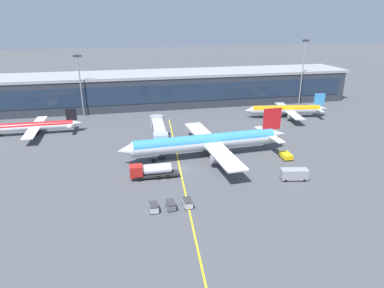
{
  "coord_description": "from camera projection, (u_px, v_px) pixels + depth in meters",
  "views": [
    {
      "loc": [
        -12.55,
        -71.52,
        33.57
      ],
      "look_at": [
        3.99,
        4.39,
        4.5
      ],
      "focal_mm": 31.77,
      "sensor_mm": 36.0,
      "label": 1
    }
  ],
  "objects": [
    {
      "name": "apron_lead_in_line",
      "position": [
        179.0,
        166.0,
        81.61
      ],
      "size": [
        7.43,
        79.71,
        0.01
      ],
      "primitive_type": "cube",
      "rotation": [
        0.0,
        0.0,
        -0.09
      ],
      "color": "yellow",
      "rests_on": "ground_plane"
    },
    {
      "name": "pushback_tug",
      "position": [
        286.0,
        156.0,
        85.56
      ],
      "size": [
        2.55,
        3.95,
        1.4
      ],
      "color": "yellow",
      "rests_on": "ground_plane"
    },
    {
      "name": "baggage_cart_1",
      "position": [
        171.0,
        205.0,
        63.12
      ],
      "size": [
        1.71,
        2.7,
        1.48
      ],
      "color": "#595B60",
      "rests_on": "ground_plane"
    },
    {
      "name": "baggage_cart_0",
      "position": [
        154.0,
        207.0,
        62.38
      ],
      "size": [
        1.71,
        2.7,
        1.48
      ],
      "color": "#B2B7BC",
      "rests_on": "ground_plane"
    },
    {
      "name": "commuter_jet_far",
      "position": [
        32.0,
        126.0,
        102.74
      ],
      "size": [
        29.0,
        23.01,
        7.39
      ],
      "color": "white",
      "rests_on": "ground_plane"
    },
    {
      "name": "ground_plane",
      "position": [
        179.0,
        170.0,
        79.72
      ],
      "size": [
        700.0,
        700.0,
        0.0
      ],
      "primitive_type": "plane",
      "color": "#47494F"
    },
    {
      "name": "commuter_jet_near",
      "position": [
        286.0,
        110.0,
        120.35
      ],
      "size": [
        29.89,
        23.7,
        8.49
      ],
      "color": "#B2B7BC",
      "rests_on": "ground_plane"
    },
    {
      "name": "baggage_cart_2",
      "position": [
        188.0,
        203.0,
        63.86
      ],
      "size": [
        1.71,
        2.7,
        1.48
      ],
      "color": "#B2B7BC",
      "rests_on": "ground_plane"
    },
    {
      "name": "apron_light_mast_1",
      "position": [
        80.0,
        81.0,
        118.17
      ],
      "size": [
        2.8,
        0.5,
        21.61
      ],
      "color": "gray",
      "rests_on": "ground_plane"
    },
    {
      "name": "terminal_building",
      "position": [
        139.0,
        90.0,
        135.5
      ],
      "size": [
        173.14,
        21.34,
        12.95
      ],
      "color": "#2D333D",
      "rests_on": "ground_plane"
    },
    {
      "name": "lavatory_truck",
      "position": [
        294.0,
        174.0,
        74.29
      ],
      "size": [
        6.12,
        3.32,
        2.5
      ],
      "color": "gray",
      "rests_on": "ground_plane"
    },
    {
      "name": "apron_light_mast_0",
      "position": [
        303.0,
        68.0,
        134.38
      ],
      "size": [
        2.8,
        0.5,
        25.52
      ],
      "color": "gray",
      "rests_on": "ground_plane"
    },
    {
      "name": "fuel_tanker",
      "position": [
        151.0,
        171.0,
        75.01
      ],
      "size": [
        10.84,
        2.84,
        3.25
      ],
      "color": "#232326",
      "rests_on": "ground_plane"
    },
    {
      "name": "jet_bridge",
      "position": [
        159.0,
        129.0,
        92.36
      ],
      "size": [
        4.71,
        19.66,
        6.67
      ],
      "color": "#B2B7BC",
      "rests_on": "ground_plane"
    },
    {
      "name": "main_airliner",
      "position": [
        207.0,
        142.0,
        85.84
      ],
      "size": [
        44.6,
        35.47,
        11.47
      ],
      "color": "silver",
      "rests_on": "ground_plane"
    }
  ]
}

